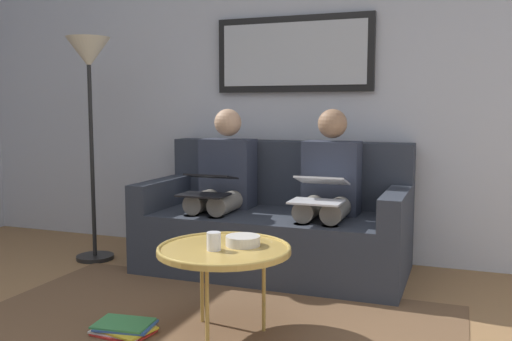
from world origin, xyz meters
TOP-DOWN VIEW (x-y plane):
  - wall_rear at (0.00, -2.60)m, footprint 6.00×0.12m
  - area_rug at (0.00, -0.85)m, footprint 2.60×1.80m
  - couch at (0.00, -2.12)m, footprint 1.83×0.90m
  - framed_mirror at (0.00, -2.51)m, footprint 1.22×0.05m
  - coffee_table at (-0.13, -0.90)m, footprint 0.67×0.67m
  - cup at (-0.10, -0.84)m, footprint 0.07×0.07m
  - bowl at (-0.20, -0.98)m, footprint 0.18×0.18m
  - person_left at (-0.39, -2.05)m, footprint 0.38×0.58m
  - laptop_silver at (-0.39, -1.81)m, footprint 0.32×0.37m
  - person_right at (0.39, -2.05)m, footprint 0.38×0.58m
  - laptop_black at (0.39, -1.80)m, footprint 0.32×0.34m
  - magazine_stack at (0.35, -0.72)m, footprint 0.33×0.26m
  - standing_lamp at (1.37, -1.85)m, footprint 0.32×0.32m

SIDE VIEW (x-z plane):
  - area_rug at x=0.00m, z-range 0.00..0.01m
  - magazine_stack at x=0.35m, z-range 0.00..0.06m
  - couch at x=0.00m, z-range -0.14..0.76m
  - coffee_table at x=-0.13m, z-range 0.21..0.67m
  - bowl at x=-0.20m, z-range 0.45..0.50m
  - cup at x=-0.10m, z-range 0.45..0.54m
  - person_left at x=-0.39m, z-range 0.04..1.18m
  - person_right at x=0.39m, z-range 0.04..1.18m
  - laptop_black at x=0.39m, z-range 0.56..0.70m
  - laptop_silver at x=-0.39m, z-range 0.55..0.71m
  - wall_rear at x=0.00m, z-range 0.00..2.60m
  - standing_lamp at x=1.37m, z-range 0.54..2.20m
  - framed_mirror at x=0.00m, z-range 1.27..1.83m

